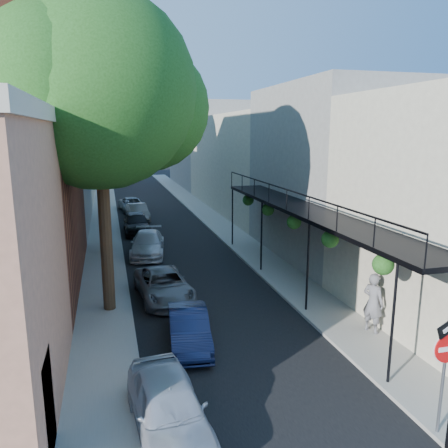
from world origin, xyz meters
TOP-DOWN VIEW (x-y plane):
  - road_surface at (0.00, 30.00)m, footprint 6.00×64.00m
  - sidewalk_left at (-4.00, 30.00)m, footprint 2.00×64.00m
  - sidewalk_right at (4.00, 30.00)m, footprint 2.00×64.00m
  - buildings_left at (-9.30, 28.76)m, footprint 10.10×59.10m
  - buildings_right at (8.99, 29.49)m, footprint 9.80×55.00m
  - sign_post at (3.16, 0.97)m, footprint 0.89×0.17m
  - oak_near at (-3.37, 10.26)m, footprint 7.48×6.80m
  - oak_mid at (-3.42, 18.23)m, footprint 6.60×6.00m
  - oak_far at (-3.35, 27.27)m, footprint 7.70×7.00m
  - parked_car_a at (-2.59, 2.65)m, footprint 1.82×3.95m
  - parked_car_b at (-1.40, 6.60)m, footprint 1.55×3.57m
  - parked_car_c at (-1.66, 10.74)m, footprint 2.29×4.35m
  - parked_car_d at (-1.70, 17.45)m, footprint 2.32×4.51m
  - parked_car_e at (-1.92, 22.96)m, footprint 1.71×4.16m
  - parked_car_f at (-1.54, 27.24)m, footprint 1.67×3.93m
  - parked_car_g at (-1.73, 31.47)m, footprint 2.25×4.20m
  - pedestrian at (4.60, 5.75)m, footprint 0.73×0.87m

SIDE VIEW (x-z plane):
  - road_surface at x=0.00m, z-range 0.00..0.01m
  - sidewalk_left at x=-4.00m, z-range 0.00..0.12m
  - sidewalk_right at x=4.00m, z-range 0.00..0.12m
  - parked_car_g at x=-1.73m, z-range 0.00..1.12m
  - parked_car_b at x=-1.40m, z-range 0.00..1.14m
  - parked_car_c at x=-1.66m, z-range 0.00..1.17m
  - parked_car_d at x=-1.70m, z-range 0.00..1.25m
  - parked_car_f at x=-1.54m, z-range 0.00..1.26m
  - parked_car_a at x=-2.59m, z-range 0.00..1.31m
  - parked_car_e at x=-1.92m, z-range 0.00..1.41m
  - pedestrian at x=4.60m, z-range 0.12..2.14m
  - sign_post at x=3.16m, z-range 0.54..3.53m
  - buildings_right at x=8.99m, z-range -0.58..9.42m
  - buildings_left at x=-9.30m, z-range -1.06..10.94m
  - oak_mid at x=-3.42m, z-range 1.96..12.16m
  - oak_near at x=-3.37m, z-range 2.17..13.59m
  - oak_far at x=-3.35m, z-range 2.31..14.21m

